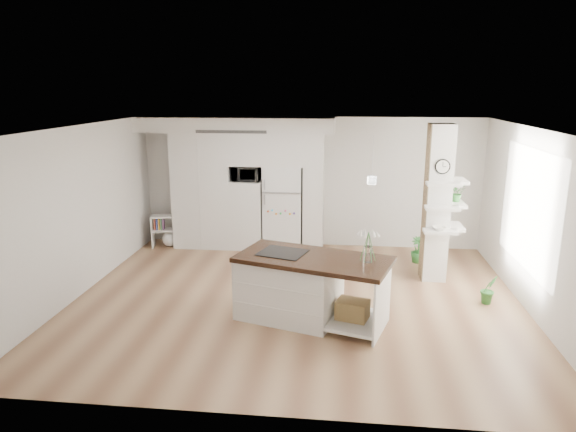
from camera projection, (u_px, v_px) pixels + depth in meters
The scene contains 14 objects.
floor at pixel (296, 299), 8.15m from camera, with size 7.00×6.00×0.01m, color tan.
room at pixel (297, 185), 7.70m from camera, with size 7.04×6.04×2.72m.
cabinet_wall at pixel (239, 176), 10.51m from camera, with size 4.00×0.71×2.70m.
refrigerator at pixel (283, 207), 10.58m from camera, with size 0.78×0.69×1.75m.
column at pixel (443, 205), 8.66m from camera, with size 0.69×0.90×2.70m.
window at pixel (529, 209), 7.71m from camera, with size 2.40×2.40×0.00m, color white.
pendant_light at pixel (412, 168), 7.60m from camera, with size 0.12×0.12×0.10m, color white.
kitchen_island at pixel (297, 285), 7.41m from camera, with size 2.34×1.60×1.53m.
bookshelf at pixel (167, 233), 10.81m from camera, with size 0.63×0.44×0.68m.
floor_plant_a at pixel (489, 289), 7.95m from camera, with size 0.26×0.21×0.47m, color #338034.
floor_plant_b at pixel (418, 250), 9.83m from camera, with size 0.28×0.28×0.50m, color #338034.
microwave at pixel (246, 174), 10.44m from camera, with size 0.54×0.37×0.30m, color #2D2D2D.
shelf_plant at pixel (457, 193), 8.76m from camera, with size 0.27×0.23×0.30m, color #338034.
decor_bowl at pixel (439, 228), 8.53m from camera, with size 0.22×0.22×0.05m, color white.
Camera 1 is at (0.69, -7.55, 3.28)m, focal length 32.00 mm.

